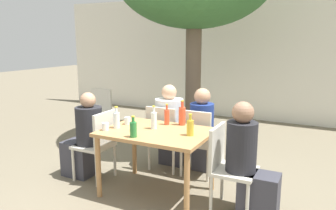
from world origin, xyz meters
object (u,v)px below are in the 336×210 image
at_px(dining_table_front, 156,139).
at_px(patio_chair_0, 99,141).
at_px(water_bottle_3, 116,120).
at_px(person_seated_2, 172,129).
at_px(patio_chair_2, 164,134).
at_px(water_bottle_4, 154,120).
at_px(person_seated_0, 84,140).
at_px(green_bottle_5, 133,129).
at_px(person_seated_3, 204,134).
at_px(person_seated_1, 249,166).
at_px(oil_cruet_2, 190,127).
at_px(drinking_glass_1, 105,126).
at_px(soda_bottle_1, 182,115).
at_px(drinking_glass_0, 127,121).
at_px(soda_bottle_0, 167,117).
at_px(patio_chair_3, 197,139).
at_px(patio_chair_4, 98,111).
at_px(patio_chair_1, 227,163).

relative_size(dining_table_front, patio_chair_0, 1.34).
bearing_deg(water_bottle_3, person_seated_2, 77.00).
relative_size(patio_chair_2, water_bottle_4, 3.31).
xyz_separation_m(person_seated_0, green_bottle_5, (0.99, -0.33, 0.35)).
xyz_separation_m(person_seated_3, water_bottle_3, (-0.73, -1.03, 0.35)).
distance_m(person_seated_1, oil_cruet_2, 0.74).
relative_size(person_seated_1, drinking_glass_1, 13.47).
relative_size(patio_chair_0, soda_bottle_1, 2.97).
bearing_deg(water_bottle_4, drinking_glass_1, -146.41).
relative_size(person_seated_1, water_bottle_3, 4.60).
height_order(oil_cruet_2, drinking_glass_0, oil_cruet_2).
relative_size(soda_bottle_0, water_bottle_4, 0.94).
bearing_deg(person_seated_2, green_bottle_5, 96.78).
bearing_deg(person_seated_1, person_seated_2, 55.78).
bearing_deg(soda_bottle_0, oil_cruet_2, -33.98).
bearing_deg(patio_chair_2, drinking_glass_1, 72.57).
height_order(patio_chair_3, person_seated_2, person_seated_2).
bearing_deg(patio_chair_0, dining_table_front, 90.00).
bearing_deg(soda_bottle_1, green_bottle_5, -110.07).
bearing_deg(drinking_glass_0, water_bottle_4, -4.47).
height_order(patio_chair_0, patio_chair_3, same).
bearing_deg(person_seated_0, drinking_glass_1, 65.49).
distance_m(person_seated_2, green_bottle_5, 1.29).
bearing_deg(dining_table_front, water_bottle_4, 137.77).
bearing_deg(patio_chair_4, oil_cruet_2, -30.76).
bearing_deg(patio_chair_4, soda_bottle_1, -26.52).
xyz_separation_m(patio_chair_2, person_seated_0, (-0.84, -0.68, -0.01)).
relative_size(soda_bottle_0, soda_bottle_1, 0.84).
relative_size(patio_chair_0, patio_chair_4, 1.00).
distance_m(green_bottle_5, drinking_glass_1, 0.45).
bearing_deg(patio_chair_2, patio_chair_1, 148.31).
xyz_separation_m(patio_chair_0, patio_chair_1, (1.70, 0.00, 0.00)).
height_order(water_bottle_4, green_bottle_5, water_bottle_4).
distance_m(dining_table_front, drinking_glass_1, 0.61).
bearing_deg(green_bottle_5, soda_bottle_0, 82.58).
bearing_deg(soda_bottle_0, patio_chair_2, 121.48).
relative_size(patio_chair_0, person_seated_1, 0.76).
distance_m(patio_chair_3, soda_bottle_1, 0.49).
xyz_separation_m(person_seated_3, drinking_glass_1, (-0.79, -1.17, 0.29)).
bearing_deg(patio_chair_2, patio_chair_4, -23.83).
bearing_deg(person_seated_2, person_seated_0, 47.12).
bearing_deg(person_seated_2, water_bottle_3, 77.00).
relative_size(dining_table_front, drinking_glass_1, 13.81).
height_order(person_seated_3, drinking_glass_1, person_seated_3).
bearing_deg(soda_bottle_1, patio_chair_0, -159.76).
distance_m(patio_chair_1, patio_chair_4, 3.24).
relative_size(dining_table_front, green_bottle_5, 5.23).
distance_m(patio_chair_1, person_seated_2, 1.43).
bearing_deg(water_bottle_4, patio_chair_2, 106.25).
bearing_deg(green_bottle_5, water_bottle_3, 149.42).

